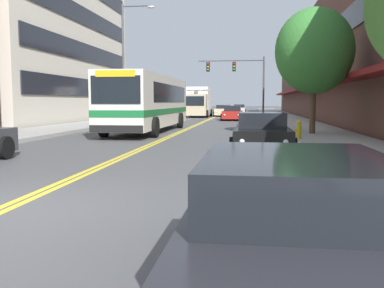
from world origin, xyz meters
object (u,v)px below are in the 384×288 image
(car_red_moving_lead, at_px, (232,113))
(traffic_signal_mast, at_px, (240,75))
(city_bus, at_px, (149,101))
(car_charcoal_parked_right_foreground, at_px, (297,242))
(car_beige_moving_second, at_px, (223,111))
(fire_hydrant, at_px, (299,129))
(car_black_parked_right_mid, at_px, (262,134))
(street_lamp_left_far, at_px, (127,54))
(street_tree_right_mid, at_px, (314,51))
(box_truck, at_px, (199,102))
(car_silver_moving_third, at_px, (239,109))

(car_red_moving_lead, xyz_separation_m, traffic_signal_mast, (0.62, 2.97, 3.76))
(city_bus, relative_size, car_charcoal_parked_right_foreground, 2.52)
(city_bus, relative_size, car_beige_moving_second, 2.57)
(city_bus, height_order, fire_hydrant, city_bus)
(car_black_parked_right_mid, bearing_deg, street_lamp_left_far, 120.57)
(car_beige_moving_second, bearing_deg, street_tree_right_mid, -78.11)
(street_lamp_left_far, bearing_deg, car_black_parked_right_mid, -59.43)
(car_red_moving_lead, distance_m, street_tree_right_mid, 19.54)
(car_charcoal_parked_right_foreground, bearing_deg, fire_hydrant, 83.65)
(traffic_signal_mast, xyz_separation_m, street_lamp_left_far, (-7.89, -12.40, 0.75))
(car_red_moving_lead, relative_size, box_truck, 0.73)
(car_beige_moving_second, relative_size, car_silver_moving_third, 1.11)
(city_bus, distance_m, traffic_signal_mast, 19.54)
(fire_hydrant, bearing_deg, car_charcoal_parked_right_foreground, -96.35)
(car_charcoal_parked_right_foreground, bearing_deg, car_black_parked_right_mid, 89.84)
(car_black_parked_right_mid, relative_size, car_red_moving_lead, 0.91)
(car_black_parked_right_mid, xyz_separation_m, street_lamp_left_far, (-9.30, 15.75, 4.51))
(car_silver_moving_third, distance_m, box_truck, 17.13)
(car_beige_moving_second, distance_m, car_silver_moving_third, 13.90)
(traffic_signal_mast, distance_m, street_tree_right_mid, 21.99)
(car_silver_moving_third, bearing_deg, box_truck, -103.99)
(car_red_moving_lead, bearing_deg, car_silver_moving_third, 89.95)
(car_red_moving_lead, bearing_deg, city_bus, -104.75)
(car_black_parked_right_mid, relative_size, street_tree_right_mid, 0.72)
(city_bus, height_order, car_black_parked_right_mid, city_bus)
(car_black_parked_right_mid, distance_m, fire_hydrant, 3.76)
(car_black_parked_right_mid, relative_size, fire_hydrant, 5.60)
(car_charcoal_parked_right_foreground, xyz_separation_m, car_beige_moving_second, (-3.51, 47.19, 0.02))
(car_red_moving_lead, distance_m, box_truck, 8.83)
(car_beige_moving_second, relative_size, box_truck, 0.73)
(car_beige_moving_second, distance_m, street_tree_right_mid, 30.02)
(traffic_signal_mast, bearing_deg, car_silver_moving_third, 91.60)
(traffic_signal_mast, distance_m, street_lamp_left_far, 14.72)
(car_black_parked_right_mid, bearing_deg, street_tree_right_mid, 68.28)
(box_truck, distance_m, street_tree_right_mid, 27.92)
(city_bus, xyz_separation_m, traffic_signal_mast, (4.77, 18.76, 2.62))
(car_black_parked_right_mid, bearing_deg, city_bus, 123.39)
(city_bus, xyz_separation_m, car_beige_moving_second, (2.65, 26.31, -1.13))
(box_truck, bearing_deg, street_tree_right_mid, -71.67)
(car_silver_moving_third, height_order, fire_hydrant, car_silver_moving_third)
(car_black_parked_right_mid, bearing_deg, fire_hydrant, 64.41)
(street_tree_right_mid, bearing_deg, car_beige_moving_second, 101.89)
(car_red_moving_lead, distance_m, fire_hydrant, 22.10)
(car_silver_moving_third, height_order, street_tree_right_mid, street_tree_right_mid)
(car_charcoal_parked_right_foreground, bearing_deg, city_bus, 106.43)
(car_charcoal_parked_right_foreground, height_order, street_lamp_left_far, street_lamp_left_far)
(car_black_parked_right_mid, xyz_separation_m, fire_hydrant, (1.62, 3.39, -0.06))
(car_charcoal_parked_right_foreground, xyz_separation_m, street_lamp_left_far, (-9.27, 27.24, 4.52))
(city_bus, distance_m, fire_hydrant, 9.92)
(car_black_parked_right_mid, height_order, traffic_signal_mast, traffic_signal_mast)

